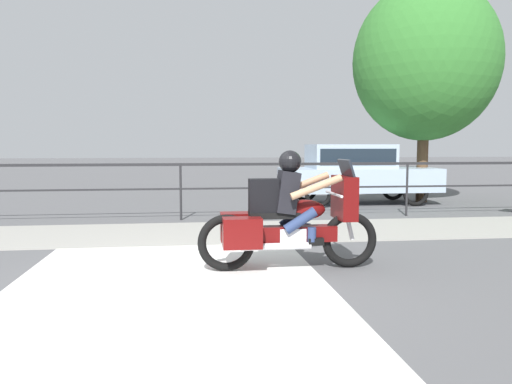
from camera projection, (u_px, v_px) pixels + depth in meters
name	position (u px, v px, depth m)	size (l,w,h in m)	color
ground_plane	(171.00, 284.00, 5.79)	(120.00, 120.00, 0.00)	#565659
sidewalk_band	(179.00, 233.00, 9.15)	(44.00, 2.40, 0.01)	#99968E
crosswalk_band	(169.00, 289.00, 5.59)	(3.67, 6.00, 0.01)	silver
fence_railing	(180.00, 175.00, 10.68)	(36.00, 0.05, 1.23)	#232326
motorcycle	(287.00, 217.00, 6.42)	(2.36, 0.76, 1.55)	black
parked_car	(355.00, 170.00, 13.70)	(4.26, 1.64, 1.63)	#9EB2C6
tree_behind_sign	(425.00, 62.00, 13.86)	(3.99, 3.99, 6.13)	brown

